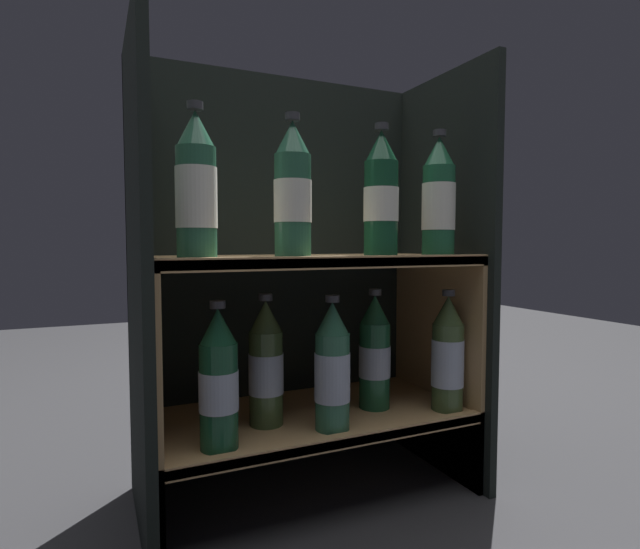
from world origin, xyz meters
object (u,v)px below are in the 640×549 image
at_px(bottle_lower_front_2, 448,356).
at_px(bottle_lower_back_0, 266,366).
at_px(bottle_lower_front_0, 219,382).
at_px(bottle_lower_front_1, 334,369).
at_px(bottle_upper_front_1, 293,193).
at_px(bottle_upper_front_0, 196,189).
at_px(bottle_upper_front_2, 381,197).
at_px(bottle_upper_front_3, 439,200).
at_px(bottle_lower_back_1, 375,354).

relative_size(bottle_lower_front_2, bottle_lower_back_0, 1.00).
bearing_deg(bottle_lower_front_0, bottle_lower_front_1, 0.00).
bearing_deg(bottle_lower_front_2, bottle_upper_front_1, 180.00).
distance_m(bottle_upper_front_0, bottle_upper_front_2, 0.38).
height_order(bottle_upper_front_1, bottle_upper_front_3, same).
relative_size(bottle_upper_front_1, bottle_upper_front_2, 1.00).
distance_m(bottle_upper_front_1, bottle_lower_back_1, 0.43).
distance_m(bottle_upper_front_3, bottle_lower_front_1, 0.44).
bearing_deg(bottle_upper_front_0, bottle_lower_front_1, 0.00).
relative_size(bottle_upper_front_1, bottle_lower_front_0, 1.00).
bearing_deg(bottle_lower_back_1, bottle_upper_front_2, -113.59).
relative_size(bottle_lower_front_2, bottle_lower_back_1, 1.00).
bearing_deg(bottle_lower_back_0, bottle_lower_back_1, -0.00).
xyz_separation_m(bottle_upper_front_3, bottle_lower_back_1, (-0.11, 0.08, -0.35)).
xyz_separation_m(bottle_upper_front_1, bottle_lower_back_1, (0.24, 0.08, -0.36)).
distance_m(bottle_lower_front_0, bottle_lower_back_0, 0.14).
relative_size(bottle_lower_front_1, bottle_lower_back_1, 1.00).
xyz_separation_m(bottle_upper_front_2, bottle_lower_front_2, (0.18, 0.00, -0.36)).
relative_size(bottle_lower_front_1, bottle_lower_front_2, 1.00).
bearing_deg(bottle_upper_front_0, bottle_upper_front_3, -0.00).
relative_size(bottle_upper_front_3, bottle_lower_back_0, 1.00).
height_order(bottle_lower_front_1, bottle_lower_front_2, same).
xyz_separation_m(bottle_upper_front_1, bottle_upper_front_2, (0.20, -0.00, 0.00)).
height_order(bottle_lower_front_0, bottle_lower_back_1, same).
distance_m(bottle_upper_front_3, bottle_lower_front_2, 0.36).
xyz_separation_m(bottle_lower_front_2, bottle_lower_back_0, (-0.41, 0.08, 0.00)).
xyz_separation_m(bottle_lower_front_0, bottle_lower_back_0, (0.12, 0.08, -0.00)).
bearing_deg(bottle_upper_front_0, bottle_upper_front_1, 0.00).
bearing_deg(bottle_lower_back_1, bottle_lower_front_0, -168.00).
bearing_deg(bottle_lower_back_0, bottle_lower_front_1, -34.39).
relative_size(bottle_lower_front_0, bottle_lower_front_2, 1.00).
xyz_separation_m(bottle_upper_front_2, bottle_lower_back_0, (-0.23, 0.08, -0.36)).
bearing_deg(bottle_lower_front_0, bottle_lower_back_1, 12.00).
bearing_deg(bottle_upper_front_2, bottle_upper_front_3, 0.00).
height_order(bottle_upper_front_1, bottle_lower_front_0, bottle_upper_front_1).
distance_m(bottle_lower_front_0, bottle_lower_front_1, 0.24).
relative_size(bottle_upper_front_3, bottle_lower_front_0, 1.00).
height_order(bottle_upper_front_0, bottle_upper_front_2, same).
height_order(bottle_lower_front_2, bottle_lower_back_1, same).
distance_m(bottle_upper_front_2, bottle_lower_front_2, 0.40).
bearing_deg(bottle_lower_front_0, bottle_upper_front_1, 0.00).
xyz_separation_m(bottle_upper_front_3, bottle_lower_front_2, (0.03, 0.00, -0.36)).
relative_size(bottle_upper_front_0, bottle_lower_front_1, 1.00).
bearing_deg(bottle_lower_back_0, bottle_lower_front_0, -145.61).
height_order(bottle_lower_front_0, bottle_lower_back_0, same).
height_order(bottle_upper_front_3, bottle_lower_front_1, bottle_upper_front_3).
relative_size(bottle_upper_front_2, bottle_upper_front_3, 1.00).
xyz_separation_m(bottle_upper_front_2, bottle_upper_front_3, (0.15, 0.00, -0.00)).
relative_size(bottle_upper_front_0, bottle_upper_front_3, 1.00).
distance_m(bottle_upper_front_0, bottle_lower_back_1, 0.56).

